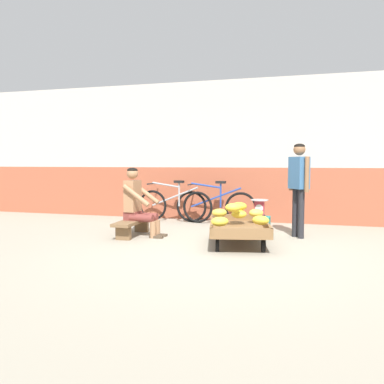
% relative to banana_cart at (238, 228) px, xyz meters
% --- Properties ---
extents(ground_plane, '(80.00, 80.00, 0.00)m').
position_rel_banana_cart_xyz_m(ground_plane, '(-0.16, -0.84, -0.24)').
color(ground_plane, gray).
extents(back_wall, '(16.00, 0.30, 2.92)m').
position_rel_banana_cart_xyz_m(back_wall, '(-0.16, 2.49, 1.22)').
color(back_wall, '#A35138').
rests_on(back_wall, ground).
extents(banana_cart, '(1.13, 1.59, 0.36)m').
position_rel_banana_cart_xyz_m(banana_cart, '(0.00, 0.00, 0.00)').
color(banana_cart, brown).
rests_on(banana_cart, ground).
extents(banana_pile, '(1.01, 1.36, 0.25)m').
position_rel_banana_cart_xyz_m(banana_pile, '(-0.02, 0.07, 0.22)').
color(banana_pile, yellow).
rests_on(banana_pile, banana_cart).
extents(low_bench, '(0.32, 1.11, 0.27)m').
position_rel_banana_cart_xyz_m(low_bench, '(-1.82, 0.22, -0.04)').
color(low_bench, brown).
rests_on(low_bench, ground).
extents(vendor_seated, '(0.69, 0.49, 1.14)m').
position_rel_banana_cart_xyz_m(vendor_seated, '(-1.73, 0.22, 0.33)').
color(vendor_seated, '#9E704C').
rests_on(vendor_seated, ground).
extents(plastic_crate, '(0.36, 0.28, 0.30)m').
position_rel_banana_cart_xyz_m(plastic_crate, '(0.20, 0.98, -0.09)').
color(plastic_crate, '#19847F').
rests_on(plastic_crate, ground).
extents(weighing_scale, '(0.30, 0.30, 0.29)m').
position_rel_banana_cart_xyz_m(weighing_scale, '(0.20, 0.98, 0.21)').
color(weighing_scale, '#28282D').
rests_on(weighing_scale, plastic_crate).
extents(bicycle_near_left, '(1.66, 0.48, 0.86)m').
position_rel_banana_cart_xyz_m(bicycle_near_left, '(-1.67, 1.95, 0.11)').
color(bicycle_near_left, black).
rests_on(bicycle_near_left, ground).
extents(bicycle_far_left, '(1.66, 0.48, 0.86)m').
position_rel_banana_cart_xyz_m(bicycle_far_left, '(-0.80, 1.96, 0.11)').
color(bicycle_far_left, black).
rests_on(bicycle_far_left, ground).
extents(customer_adult, '(0.35, 0.41, 1.53)m').
position_rel_banana_cart_xyz_m(customer_adult, '(0.84, 0.82, 0.71)').
color(customer_adult, '#232328').
rests_on(customer_adult, ground).
extents(shopping_bag, '(0.18, 0.12, 0.24)m').
position_rel_banana_cart_xyz_m(shopping_bag, '(0.22, 0.67, -0.12)').
color(shopping_bag, green).
rests_on(shopping_bag, ground).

